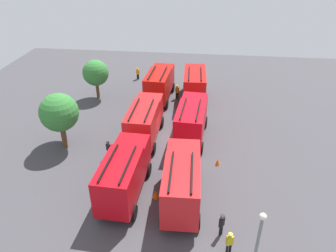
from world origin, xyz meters
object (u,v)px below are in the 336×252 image
fire_truck_3 (124,173)px  firefighter_4 (109,149)px  fire_truck_2 (195,83)px  lamppost (256,251)px  firefighter_2 (230,242)px  fire_truck_4 (145,120)px  tree_0 (59,113)px  traffic_cone_0 (218,162)px  firefighter_1 (138,73)px  fire_truck_1 (191,119)px  fire_truck_5 (160,83)px  traffic_cone_1 (156,194)px  tree_1 (60,112)px  fire_truck_0 (182,180)px  tree_2 (96,73)px  firefighter_0 (177,91)px  firefighter_3 (222,224)px

fire_truck_3 → firefighter_4: 5.39m
fire_truck_2 → firefighter_4: 14.70m
fire_truck_2 → lamppost: lamppost is taller
firefighter_2 → lamppost: (-2.72, -0.91, 2.73)m
fire_truck_4 → tree_0: bearing=107.6°
traffic_cone_0 → tree_0: bearing=85.3°
lamppost → firefighter_1: bearing=21.8°
firefighter_2 → firefighter_4: size_ratio=0.99×
fire_truck_1 → lamppost: size_ratio=1.18×
fire_truck_3 → firefighter_4: fire_truck_3 is taller
fire_truck_5 → traffic_cone_1: size_ratio=10.18×
fire_truck_1 → tree_1: 12.25m
fire_truck_0 → tree_1: bearing=57.3°
fire_truck_4 → traffic_cone_0: bearing=-114.4°
firefighter_4 → tree_2: 13.26m
fire_truck_3 → traffic_cone_0: fire_truck_3 is taller
fire_truck_3 → tree_2: bearing=26.2°
fire_truck_1 → fire_truck_2: 8.83m
firefighter_2 → lamppost: size_ratio=0.27×
fire_truck_4 → lamppost: size_ratio=1.17×
firefighter_0 → firefighter_2: size_ratio=1.06×
fire_truck_4 → firefighter_0: bearing=-11.9°
fire_truck_0 → firefighter_2: size_ratio=4.36×
firefighter_0 → lamppost: size_ratio=0.28×
fire_truck_5 → firefighter_2: (-21.53, -7.34, -1.22)m
fire_truck_1 → tree_1: (-1.97, 12.05, 1.05)m
tree_0 → lamppost: (-12.98, -15.70, 0.03)m
tree_0 → fire_truck_1: bearing=-76.6°
fire_truck_2 → traffic_cone_0: (-12.81, -2.66, -1.86)m
firefighter_2 → tree_2: bearing=-168.1°
fire_truck_1 → lamppost: (-15.78, -3.99, 1.50)m
fire_truck_4 → firefighter_4: size_ratio=4.29×
fire_truck_1 → traffic_cone_0: (-3.98, -2.56, -1.86)m
fire_truck_0 → firefighter_3: bearing=-135.1°
fire_truck_0 → traffic_cone_1: fire_truck_0 is taller
fire_truck_0 → tree_1: (7.06, 11.84, 1.05)m
firefighter_0 → fire_truck_5: bearing=75.2°
firefighter_3 → traffic_cone_0: 7.75m
fire_truck_3 → fire_truck_4: 7.99m
firefighter_3 → tree_1: bearing=175.2°
fire_truck_2 → lamppost: 24.99m
fire_truck_5 → tree_1: size_ratio=1.54×
fire_truck_1 → tree_1: bearing=102.9°
fire_truck_0 → fire_truck_1: (9.03, -0.21, 0.00)m
fire_truck_2 → traffic_cone_0: fire_truck_2 is taller
fire_truck_1 → fire_truck_2: size_ratio=1.01×
fire_truck_3 → fire_truck_0: bearing=-92.8°
traffic_cone_1 → tree_1: bearing=55.8°
fire_truck_0 → firefighter_4: (4.97, 6.88, -1.21)m
firefighter_2 → traffic_cone_1: bearing=-153.1°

